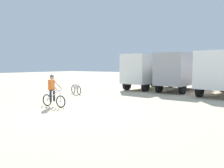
{
  "coord_description": "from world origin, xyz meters",
  "views": [
    {
      "loc": [
        8.11,
        -8.49,
        2.32
      ],
      "look_at": [
        -0.59,
        3.97,
        1.1
      ],
      "focal_mm": 37.3,
      "sensor_mm": 36.0,
      "label": 1
    }
  ],
  "objects_px": {
    "cyclist_orange_shirt": "(53,92)",
    "bicycle_spare": "(76,89)",
    "box_truck_white_box": "(149,70)",
    "box_truck_grey_hauler": "(181,70)"
  },
  "relations": [
    {
      "from": "cyclist_orange_shirt",
      "to": "bicycle_spare",
      "type": "relative_size",
      "value": 1.11
    },
    {
      "from": "box_truck_white_box",
      "to": "cyclist_orange_shirt",
      "type": "distance_m",
      "value": 12.19
    },
    {
      "from": "box_truck_white_box",
      "to": "box_truck_grey_hauler",
      "type": "relative_size",
      "value": 1.01
    },
    {
      "from": "box_truck_grey_hauler",
      "to": "bicycle_spare",
      "type": "bearing_deg",
      "value": -130.96
    },
    {
      "from": "box_truck_grey_hauler",
      "to": "bicycle_spare",
      "type": "height_order",
      "value": "box_truck_grey_hauler"
    },
    {
      "from": "box_truck_white_box",
      "to": "bicycle_spare",
      "type": "xyz_separation_m",
      "value": [
        -2.96,
        -7.18,
        -1.48
      ]
    },
    {
      "from": "box_truck_white_box",
      "to": "cyclist_orange_shirt",
      "type": "relative_size",
      "value": 3.8
    },
    {
      "from": "bicycle_spare",
      "to": "cyclist_orange_shirt",
      "type": "bearing_deg",
      "value": -59.1
    },
    {
      "from": "box_truck_white_box",
      "to": "box_truck_grey_hauler",
      "type": "height_order",
      "value": "same"
    },
    {
      "from": "box_truck_grey_hauler",
      "to": "bicycle_spare",
      "type": "distance_m",
      "value": 9.5
    }
  ]
}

